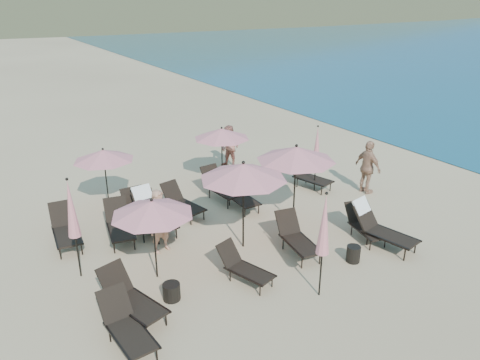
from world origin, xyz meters
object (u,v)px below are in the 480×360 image
umbrella_closed_1 (317,146)px  lounger_9 (240,195)px  lounger_0 (126,325)px  lounger_8 (152,212)px  lounger_7 (141,213)px  lounger_10 (220,186)px  umbrella_open_2 (296,154)px  lounger_11 (308,175)px  umbrella_open_4 (222,134)px  lounger_12 (182,202)px  lounger_1 (131,297)px  umbrella_closed_0 (324,225)px  beachgoer_c (368,167)px  lounger_5 (364,224)px  lounger_13 (119,224)px  umbrella_open_0 (152,208)px  lounger_4 (380,226)px  lounger_3 (297,237)px  umbrella_open_1 (243,171)px  side_table_0 (172,292)px  umbrella_closed_2 (71,209)px  beachgoer_b (230,147)px  side_table_1 (353,254)px  beachgoer_a (160,221)px  lounger_6 (65,228)px  lounger_2 (243,266)px

umbrella_closed_1 → lounger_9: bearing=175.9°
lounger_0 → lounger_9: 6.88m
lounger_8 → lounger_7: bearing=137.4°
lounger_10 → umbrella_open_2: bearing=-74.4°
lounger_0 → umbrella_open_2: size_ratio=0.68×
lounger_11 → umbrella_open_4: (-2.47, 1.92, 1.45)m
lounger_7 → lounger_12: (1.41, 0.22, -0.06)m
lounger_7 → lounger_1: bearing=-114.2°
umbrella_closed_1 → umbrella_closed_0: bearing=-128.8°
beachgoer_c → umbrella_open_2: bearing=98.1°
lounger_5 → lounger_11: 3.92m
lounger_13 → umbrella_open_0: 2.80m
lounger_0 → umbrella_closed_0: bearing=-14.6°
lounger_4 → lounger_10: lounger_4 is taller
lounger_3 → lounger_12: 4.09m
lounger_3 → umbrella_open_1: 2.31m
lounger_9 → umbrella_open_2: (0.81, -1.83, 1.79)m
umbrella_closed_1 → side_table_0: bearing=-154.9°
umbrella_closed_2 → lounger_9: bearing=14.4°
lounger_3 → lounger_10: 4.17m
umbrella_open_1 → beachgoer_b: size_ratio=1.48×
umbrella_closed_0 → lounger_9: bearing=79.5°
umbrella_open_2 → side_table_1: 3.30m
lounger_0 → lounger_1: (0.38, 0.81, 0.02)m
beachgoer_a → beachgoer_b: 6.86m
lounger_6 → umbrella_closed_0: bearing=-46.3°
beachgoer_a → lounger_4: bearing=-40.8°
lounger_5 → lounger_13: size_ratio=0.89×
lounger_6 → umbrella_open_4: umbrella_open_4 is taller
umbrella_open_2 → beachgoer_a: size_ratio=1.41×
lounger_1 → lounger_12: lounger_1 is taller
lounger_11 → side_table_1: size_ratio=4.10×
lounger_1 → lounger_12: (3.07, 4.02, -0.03)m
lounger_6 → lounger_10: size_ratio=1.00×
umbrella_open_4 → umbrella_closed_1: bearing=-42.8°
lounger_5 → umbrella_closed_0: 3.57m
umbrella_open_1 → lounger_13: bearing=140.9°
umbrella_open_0 → beachgoer_c: size_ratio=1.13×
beachgoer_c → lounger_3: bearing=113.0°
lounger_2 → umbrella_closed_2: (-3.37, 2.28, 1.44)m
lounger_13 → umbrella_closed_1: umbrella_closed_1 is taller
side_table_1 → lounger_2: bearing=165.4°
umbrella_closed_0 → lounger_0: bearing=170.2°
umbrella_closed_1 → lounger_13: bearing=178.4°
lounger_5 → lounger_6: size_ratio=0.89×
umbrella_open_1 → umbrella_open_2: 2.13m
lounger_0 → side_table_0: 1.64m
lounger_1 → lounger_6: lounger_6 is taller
lounger_2 → lounger_10: bearing=49.1°
umbrella_closed_2 → side_table_1: size_ratio=5.93×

